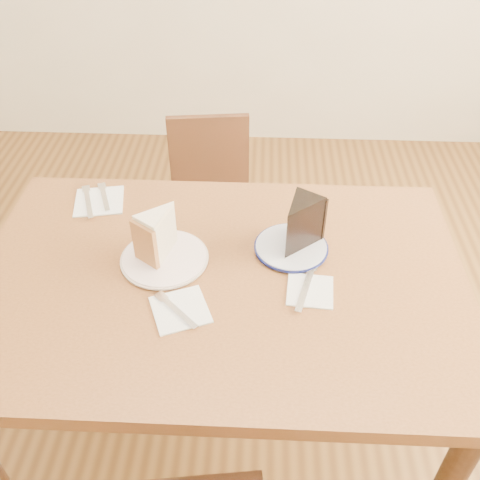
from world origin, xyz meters
name	(u,v)px	position (x,y,z in m)	size (l,w,h in m)	color
ground	(225,437)	(0.00, 0.00, 0.00)	(4.00, 4.00, 0.00)	#462B12
table	(221,303)	(0.00, 0.00, 0.65)	(1.20, 0.80, 0.75)	#532F16
chair_far	(212,206)	(-0.10, 0.74, 0.41)	(0.40, 0.40, 0.73)	#341B0F
plate_cream	(165,259)	(-0.14, 0.05, 0.76)	(0.21, 0.21, 0.01)	white
plate_navy	(291,247)	(0.18, 0.10, 0.76)	(0.18, 0.18, 0.01)	silver
carrot_cake	(161,233)	(-0.15, 0.07, 0.82)	(0.07, 0.10, 0.11)	beige
chocolate_cake	(298,227)	(0.19, 0.11, 0.82)	(0.08, 0.12, 0.12)	black
napkin_cream	(180,310)	(-0.08, -0.12, 0.75)	(0.12, 0.12, 0.00)	white
napkin_navy	(310,291)	(0.22, -0.04, 0.75)	(0.11, 0.11, 0.00)	white
napkin_spare	(99,201)	(-0.37, 0.28, 0.75)	(0.13, 0.13, 0.00)	white
fork_cream	(177,310)	(-0.09, -0.12, 0.76)	(0.01, 0.14, 0.00)	silver
knife_navy	(306,286)	(0.21, -0.03, 0.76)	(0.02, 0.17, 0.00)	silver
fork_spare	(104,197)	(-0.35, 0.30, 0.76)	(0.01, 0.14, 0.00)	white
knife_spare	(88,202)	(-0.39, 0.27, 0.76)	(0.01, 0.16, 0.00)	silver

